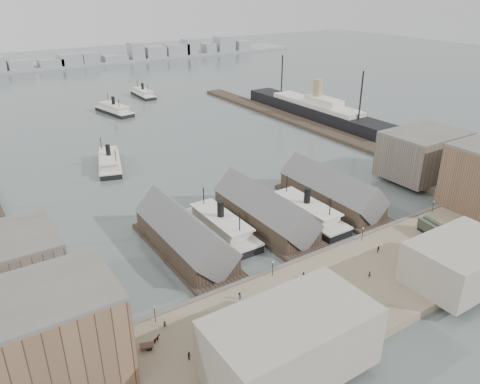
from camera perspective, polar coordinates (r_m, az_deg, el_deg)
ground at (r=126.66m, az=7.51°, el=-7.19°), size 900.00×900.00×0.00m
quay at (r=114.43m, az=14.11°, el=-11.01°), size 180.00×30.00×2.00m
seawall at (r=122.81m, az=9.12°, el=-7.77°), size 180.00×1.20×2.30m
east_wharf at (r=236.38m, az=7.96°, el=8.19°), size 10.00×180.00×1.60m
ferry_shed_west at (r=123.97m, az=-6.78°, el=-5.40°), size 14.00×42.00×12.60m
ferry_shed_center at (r=135.84m, az=3.04°, el=-2.44°), size 14.00×42.00×12.60m
ferry_shed_east at (r=151.28m, az=11.03°, el=0.04°), size 14.00×42.00×12.60m
warehouse_west_front at (r=87.78m, az=-25.08°, el=-17.12°), size 32.00×18.00×18.00m
warehouse_east_back at (r=178.81m, az=21.42°, el=4.30°), size 28.00×20.00×15.00m
street_bldg_center at (r=119.73m, az=25.29°, el=-7.68°), size 24.00×16.00×10.00m
street_bldg_west at (r=86.55m, az=6.17°, el=-17.78°), size 30.00×16.00×12.00m
lamp_post_far_w at (r=99.42m, az=-10.39°, el=-14.07°), size 0.44×0.44×3.92m
lamp_post_near_w at (r=111.45m, az=4.02°, el=-8.97°), size 0.44×0.44×3.92m
lamp_post_near_e at (r=129.46m, az=14.73°, el=-4.69°), size 0.44×0.44×3.92m
lamp_post_far_e at (r=151.32m, az=22.51°, el=-1.43°), size 0.44×0.44×3.92m
far_shore at (r=425.02m, az=-24.09°, el=14.00°), size 500.00×40.00×15.72m
ferry_docked_west at (r=132.76m, az=-2.34°, el=-4.13°), size 9.03×30.09×10.75m
ferry_docked_east at (r=141.85m, az=8.07°, el=-2.39°), size 9.04×30.12×10.76m
ferry_open_near at (r=186.85m, az=-15.63°, el=3.57°), size 15.65×28.30×9.68m
ferry_open_mid at (r=264.94m, az=-15.09°, el=9.70°), size 13.69×28.60×9.82m
ferry_open_far at (r=301.19m, az=-11.73°, el=11.69°), size 7.82×25.05×8.91m
ocean_steamer at (r=250.18m, az=9.29°, el=9.85°), size 13.75×100.52×20.10m
tram at (r=137.97m, az=22.67°, el=-4.33°), size 4.32×11.10×3.85m
horse_cart_left at (r=95.56m, az=-10.47°, el=-17.45°), size 4.78×2.75×1.50m
horse_cart_center at (r=107.60m, az=6.61°, el=-11.71°), size 4.63×3.58×1.49m
horse_cart_right at (r=125.20m, az=22.63°, el=-7.97°), size 4.83×2.83×1.60m
pedestrian_0 at (r=98.80m, az=-9.17°, el=-15.63°), size 0.73×0.62×1.73m
pedestrian_1 at (r=91.81m, az=-6.22°, el=-19.19°), size 0.70×0.85×1.64m
pedestrian_2 at (r=104.78m, az=-0.06°, el=-12.57°), size 0.86×1.26×1.79m
pedestrian_3 at (r=101.22m, az=10.54°, el=-14.59°), size 1.10×0.55×1.80m
pedestrian_4 at (r=112.42m, az=7.75°, el=-9.99°), size 0.96×0.85×1.66m
pedestrian_5 at (r=115.77m, az=15.51°, el=-9.64°), size 0.45×0.61×1.64m
pedestrian_6 at (r=126.10m, az=16.52°, el=-6.71°), size 1.02×1.08×1.76m
pedestrian_7 at (r=137.08m, az=25.39°, el=-5.57°), size 0.81×1.20×1.71m
pedestrian_8 at (r=139.01m, az=22.27°, el=-4.58°), size 0.95×0.97×1.64m
pedestrian_10 at (r=99.83m, az=7.54°, el=-15.00°), size 0.97×0.82×1.77m
pedestrian_11 at (r=156.19m, az=25.86°, el=-2.01°), size 1.07×0.90×1.72m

